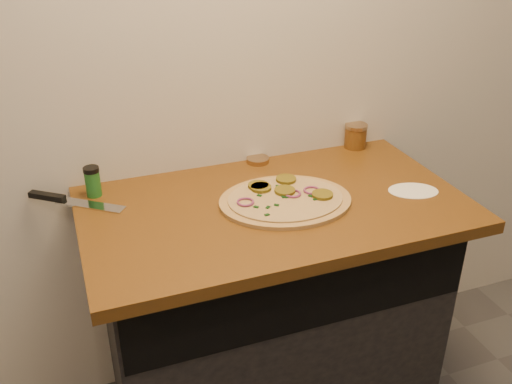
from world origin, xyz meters
name	(u,v)px	position (x,y,z in m)	size (l,w,h in m)	color
cabinet	(269,313)	(0.00, 1.45, 0.43)	(1.10, 0.60, 0.86)	black
countertop	(274,208)	(0.00, 1.42, 0.88)	(1.20, 0.70, 0.04)	brown
pizza	(285,199)	(0.03, 1.41, 0.91)	(0.46, 0.46, 0.03)	tan
chefs_knife	(67,200)	(-0.61, 1.65, 0.91)	(0.28, 0.23, 0.02)	#B7BAC1
mason_jar_lid	(258,160)	(0.06, 1.72, 0.91)	(0.08, 0.08, 0.02)	tan
salsa_jar	(356,136)	(0.45, 1.72, 0.95)	(0.09, 0.09, 0.09)	maroon
spice_shaker	(93,181)	(-0.53, 1.66, 0.95)	(0.05, 0.05, 0.10)	#1D5E20
flour_spill	(413,191)	(0.46, 1.33, 0.90)	(0.16, 0.16, 0.00)	white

